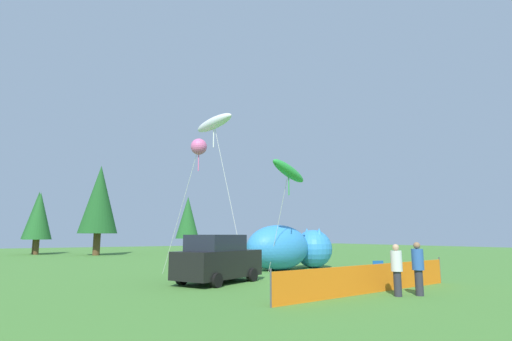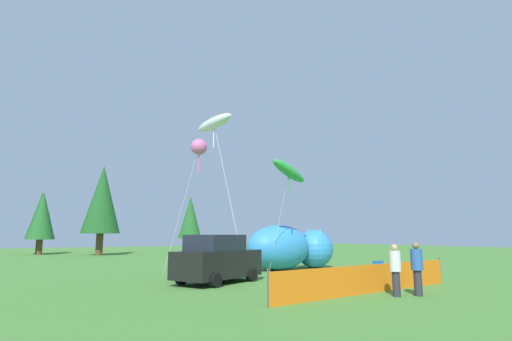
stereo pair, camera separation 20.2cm
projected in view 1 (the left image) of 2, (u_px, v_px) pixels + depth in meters
ground_plane at (318, 283)px, 17.19m from camera, size 120.00×120.00×0.00m
parked_car at (218, 259)px, 17.23m from camera, size 4.53×3.38×2.05m
folding_chair at (380, 270)px, 17.50m from camera, size 0.69×0.69×0.91m
inflatable_cat at (288, 249)px, 23.99m from camera, size 6.22×2.86×2.62m
safety_fence at (373, 279)px, 14.29m from camera, size 9.58×0.91×1.09m
spectator_in_green_shirt at (397, 268)px, 13.50m from camera, size 0.38×0.38×1.73m
spectator_in_black_shirt at (418, 266)px, 13.66m from camera, size 0.39×0.39×1.79m
kite_green_fish at (289, 171)px, 21.55m from camera, size 2.90×2.63×6.22m
kite_white_ghost at (214, 123)px, 20.86m from camera, size 1.41×3.39×8.19m
kite_pink_octopus at (199, 147)px, 21.05m from camera, size 1.34×2.73×7.08m
horizon_tree_east at (39, 216)px, 42.52m from camera, size 2.78×2.78×6.63m
horizon_tree_west at (37, 215)px, 43.59m from camera, size 2.84×2.84×6.77m
horizon_tree_mid at (99, 200)px, 41.48m from camera, size 3.89×3.89×9.27m
horizon_tree_northeast at (188, 218)px, 49.51m from camera, size 2.85×2.85×6.81m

